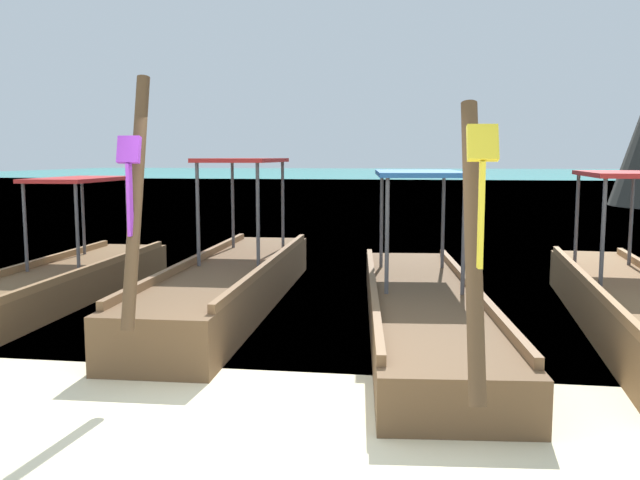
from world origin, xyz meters
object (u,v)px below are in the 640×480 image
longtail_boat_violet_ribbon (232,281)px  longtail_boat_yellow_ribbon (423,304)px  longtail_boat_pink_ribbon (59,281)px  longtail_boat_green_ribbon (629,304)px

longtail_boat_violet_ribbon → longtail_boat_yellow_ribbon: (2.70, -0.89, -0.06)m
longtail_boat_pink_ribbon → longtail_boat_violet_ribbon: longtail_boat_violet_ribbon is taller
longtail_boat_violet_ribbon → longtail_boat_green_ribbon: 5.24m
longtail_boat_pink_ribbon → longtail_boat_violet_ribbon: (2.66, 0.00, 0.06)m
longtail_boat_pink_ribbon → longtail_boat_violet_ribbon: size_ratio=0.92×
longtail_boat_pink_ribbon → longtail_boat_yellow_ribbon: (5.36, -0.88, 0.01)m
longtail_boat_pink_ribbon → longtail_boat_green_ribbon: longtail_boat_pink_ribbon is taller
longtail_boat_pink_ribbon → longtail_boat_green_ribbon: size_ratio=0.97×
longtail_boat_violet_ribbon → longtail_boat_green_ribbon: bearing=-7.7°
longtail_boat_violet_ribbon → longtail_boat_yellow_ribbon: bearing=-18.2°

